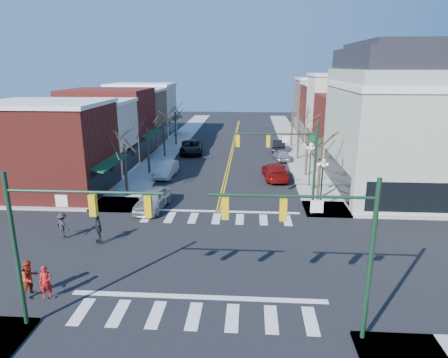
% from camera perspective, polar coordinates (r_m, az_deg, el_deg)
% --- Properties ---
extents(ground, '(160.00, 160.00, 0.00)m').
position_cam_1_polar(ground, '(25.08, -2.32, -10.88)').
color(ground, black).
rests_on(ground, ground).
extents(sidewalk_left, '(3.50, 70.00, 0.15)m').
position_cam_1_polar(sidewalk_left, '(45.14, -10.72, 1.21)').
color(sidewalk_left, '#9E9B93').
rests_on(sidewalk_left, ground).
extents(sidewalk_right, '(3.50, 70.00, 0.15)m').
position_cam_1_polar(sidewalk_right, '(44.17, 11.84, 0.82)').
color(sidewalk_right, '#9E9B93').
rests_on(sidewalk_right, ground).
extents(bldg_left_brick_a, '(10.00, 8.50, 8.00)m').
position_cam_1_polar(bldg_left_brick_a, '(39.15, -23.66, 3.81)').
color(bldg_left_brick_a, maroon).
rests_on(bldg_left_brick_a, ground).
extents(bldg_left_stucco_a, '(10.00, 7.00, 7.50)m').
position_cam_1_polar(bldg_left_stucco_a, '(46.09, -19.31, 5.57)').
color(bldg_left_stucco_a, beige).
rests_on(bldg_left_stucco_a, ground).
extents(bldg_left_brick_b, '(10.00, 9.00, 8.50)m').
position_cam_1_polar(bldg_left_brick_b, '(53.37, -16.06, 7.68)').
color(bldg_left_brick_b, maroon).
rests_on(bldg_left_brick_b, ground).
extents(bldg_left_tan, '(10.00, 7.50, 7.80)m').
position_cam_1_polar(bldg_left_tan, '(61.18, -13.46, 8.50)').
color(bldg_left_tan, '#916D50').
rests_on(bldg_left_tan, ground).
extents(bldg_left_stucco_b, '(10.00, 8.00, 8.20)m').
position_cam_1_polar(bldg_left_stucco_b, '(68.55, -11.58, 9.53)').
color(bldg_left_stucco_b, beige).
rests_on(bldg_left_stucco_b, ground).
extents(bldg_right_brick_a, '(10.00, 8.50, 8.00)m').
position_cam_1_polar(bldg_right_brick_a, '(50.27, 18.91, 6.69)').
color(bldg_right_brick_a, maroon).
rests_on(bldg_right_brick_a, ground).
extents(bldg_right_stucco, '(10.00, 7.00, 10.00)m').
position_cam_1_polar(bldg_right_stucco, '(57.60, 17.06, 8.92)').
color(bldg_right_stucco, beige).
rests_on(bldg_right_stucco, ground).
extents(bldg_right_brick_b, '(10.00, 8.00, 8.50)m').
position_cam_1_polar(bldg_right_brick_b, '(64.96, 15.55, 9.08)').
color(bldg_right_brick_b, maroon).
rests_on(bldg_right_brick_b, ground).
extents(bldg_right_tan, '(10.00, 8.00, 9.00)m').
position_cam_1_polar(bldg_right_tan, '(72.75, 14.33, 10.03)').
color(bldg_right_tan, '#916D50').
rests_on(bldg_right_tan, ground).
extents(victorian_corner, '(12.25, 14.25, 13.30)m').
position_cam_1_polar(victorian_corner, '(39.61, 24.75, 7.72)').
color(victorian_corner, '#A3AE96').
rests_on(victorian_corner, ground).
extents(traffic_mast_near_left, '(6.60, 0.28, 7.20)m').
position_cam_1_polar(traffic_mast_near_left, '(18.12, -22.97, -6.72)').
color(traffic_mast_near_left, '#14331E').
rests_on(traffic_mast_near_left, ground).
extents(traffic_mast_near_right, '(6.60, 0.28, 7.20)m').
position_cam_1_polar(traffic_mast_near_right, '(16.53, 14.30, -8.08)').
color(traffic_mast_near_right, '#14331E').
rests_on(traffic_mast_near_right, ground).
extents(traffic_mast_far_right, '(6.60, 0.28, 7.20)m').
position_cam_1_polar(traffic_mast_far_right, '(30.53, 9.49, 3.22)').
color(traffic_mast_far_right, '#14331E').
rests_on(traffic_mast_far_right, ground).
extents(lamppost_corner, '(0.36, 0.36, 4.33)m').
position_cam_1_polar(lamppost_corner, '(32.37, 13.85, 0.50)').
color(lamppost_corner, '#14331E').
rests_on(lamppost_corner, ground).
extents(lamppost_midblock, '(0.36, 0.36, 4.33)m').
position_cam_1_polar(lamppost_midblock, '(38.60, 12.26, 3.05)').
color(lamppost_midblock, '#14331E').
rests_on(lamppost_midblock, ground).
extents(tree_left_a, '(0.24, 0.24, 4.76)m').
position_cam_1_polar(tree_left_a, '(36.11, -13.86, 1.12)').
color(tree_left_a, '#382B21').
rests_on(tree_left_a, ground).
extents(tree_left_b, '(0.24, 0.24, 5.04)m').
position_cam_1_polar(tree_left_b, '(43.56, -10.76, 3.98)').
color(tree_left_b, '#382B21').
rests_on(tree_left_b, ground).
extents(tree_left_c, '(0.24, 0.24, 4.55)m').
position_cam_1_polar(tree_left_c, '(51.24, -8.55, 5.57)').
color(tree_left_c, '#382B21').
rests_on(tree_left_c, ground).
extents(tree_left_d, '(0.24, 0.24, 4.90)m').
position_cam_1_polar(tree_left_d, '(58.95, -6.92, 7.13)').
color(tree_left_d, '#382B21').
rests_on(tree_left_d, ground).
extents(tree_right_a, '(0.24, 0.24, 4.62)m').
position_cam_1_polar(tree_right_a, '(34.95, 13.43, 0.55)').
color(tree_right_a, '#382B21').
rests_on(tree_right_a, ground).
extents(tree_right_b, '(0.24, 0.24, 5.18)m').
position_cam_1_polar(tree_right_b, '(42.58, 11.75, 3.75)').
color(tree_right_b, '#382B21').
rests_on(tree_right_b, ground).
extents(tree_right_c, '(0.24, 0.24, 4.83)m').
position_cam_1_polar(tree_right_c, '(50.40, 10.55, 5.46)').
color(tree_right_c, '#382B21').
rests_on(tree_right_c, ground).
extents(tree_right_d, '(0.24, 0.24, 4.97)m').
position_cam_1_polar(tree_right_d, '(58.23, 9.67, 6.95)').
color(tree_right_d, '#382B21').
rests_on(tree_right_d, ground).
extents(car_left_near, '(2.52, 5.21, 1.72)m').
position_cam_1_polar(car_left_near, '(32.95, -10.15, -2.83)').
color(car_left_near, '#B9B9BE').
rests_on(car_left_near, ground).
extents(car_left_mid, '(1.92, 4.99, 1.62)m').
position_cam_1_polar(car_left_mid, '(42.47, -8.28, 1.42)').
color(car_left_mid, silver).
rests_on(car_left_mid, ground).
extents(car_left_far, '(3.48, 6.45, 1.72)m').
position_cam_1_polar(car_left_far, '(53.38, -4.68, 4.55)').
color(car_left_far, black).
rests_on(car_left_far, ground).
extents(car_right_near, '(2.85, 5.95, 1.67)m').
position_cam_1_polar(car_right_near, '(41.43, 7.33, 1.13)').
color(car_right_near, maroon).
rests_on(car_right_near, ground).
extents(car_right_mid, '(2.09, 4.30, 1.41)m').
position_cam_1_polar(car_right_mid, '(49.80, 8.25, 3.44)').
color(car_right_mid, '#B3B4B8').
rests_on(car_right_mid, ground).
extents(car_right_far, '(2.03, 4.97, 1.60)m').
position_cam_1_polar(car_right_far, '(55.23, 7.84, 4.78)').
color(car_right_far, black).
rests_on(car_right_far, ground).
extents(pedestrian_red_a, '(0.72, 0.59, 1.69)m').
position_cam_1_polar(pedestrian_red_a, '(22.17, -24.10, -13.28)').
color(pedestrian_red_a, '#AB1612').
rests_on(pedestrian_red_a, sidewalk_left).
extents(pedestrian_red_b, '(1.07, 1.15, 1.91)m').
position_cam_1_polar(pedestrian_red_b, '(22.64, -25.98, -12.58)').
color(pedestrian_red_b, '#AD2912').
rests_on(pedestrian_red_b, sidewalk_left).
extents(pedestrian_dark_a, '(0.94, 1.17, 1.86)m').
position_cam_1_polar(pedestrian_dark_a, '(27.40, -17.54, -6.77)').
color(pedestrian_dark_a, black).
rests_on(pedestrian_dark_a, sidewalk_left).
extents(pedestrian_dark_b, '(1.26, 1.05, 1.69)m').
position_cam_1_polar(pedestrian_dark_b, '(29.04, -22.08, -6.10)').
color(pedestrian_dark_b, black).
rests_on(pedestrian_dark_b, sidewalk_left).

